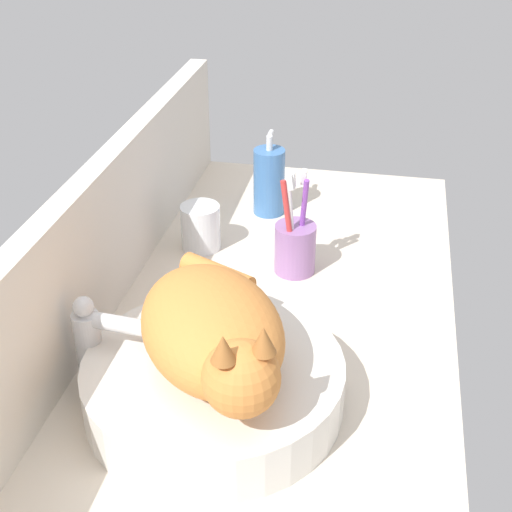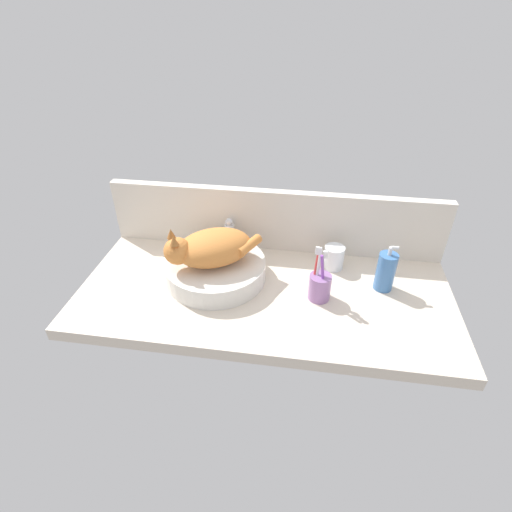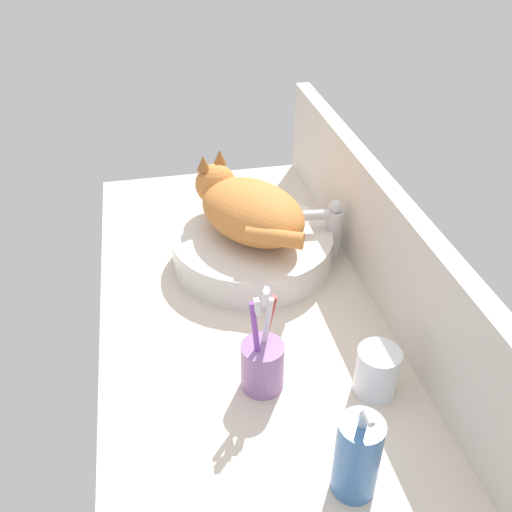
# 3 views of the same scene
# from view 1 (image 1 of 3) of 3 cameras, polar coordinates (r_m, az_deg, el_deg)

# --- Properties ---
(ground_plane) EXTENTS (1.22, 0.56, 0.04)m
(ground_plane) POSITION_cam_1_polar(r_m,az_deg,el_deg) (1.10, 0.93, -6.74)
(ground_plane) COLOR beige
(backsplash_panel) EXTENTS (1.22, 0.04, 0.23)m
(backsplash_panel) POSITION_cam_1_polar(r_m,az_deg,el_deg) (1.09, -12.68, 0.76)
(backsplash_panel) COLOR silver
(backsplash_panel) RESTS_ON ground_plane
(sink_basin) EXTENTS (0.34, 0.34, 0.07)m
(sink_basin) POSITION_cam_1_polar(r_m,az_deg,el_deg) (0.94, -3.39, -10.11)
(sink_basin) COLOR silver
(sink_basin) RESTS_ON ground_plane
(cat) EXTENTS (0.30, 0.27, 0.14)m
(cat) POSITION_cam_1_polar(r_m,az_deg,el_deg) (0.87, -3.28, -6.09)
(cat) COLOR orange
(cat) RESTS_ON sink_basin
(faucet) EXTENTS (0.04, 0.12, 0.14)m
(faucet) POSITION_cam_1_polar(r_m,az_deg,el_deg) (0.97, -12.71, -6.46)
(faucet) COLOR silver
(faucet) RESTS_ON ground_plane
(soap_dispenser) EXTENTS (0.06, 0.06, 0.16)m
(soap_dispenser) POSITION_cam_1_polar(r_m,az_deg,el_deg) (1.39, 1.05, 6.01)
(soap_dispenser) COLOR #3F72B2
(soap_dispenser) RESTS_ON ground_plane
(toothbrush_cup) EXTENTS (0.07, 0.07, 0.19)m
(toothbrush_cup) POSITION_cam_1_polar(r_m,az_deg,el_deg) (1.20, 3.14, 0.83)
(toothbrush_cup) COLOR #996BA8
(toothbrush_cup) RESTS_ON ground_plane
(water_glass) EXTENTS (0.07, 0.07, 0.08)m
(water_glass) POSITION_cam_1_polar(r_m,az_deg,el_deg) (1.28, -4.44, 2.11)
(water_glass) COLOR white
(water_glass) RESTS_ON ground_plane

